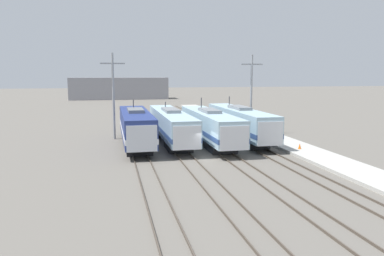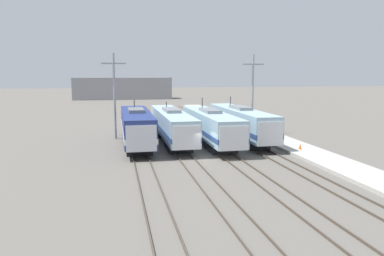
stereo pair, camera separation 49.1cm
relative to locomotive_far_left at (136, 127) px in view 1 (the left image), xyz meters
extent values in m
plane|color=#666059|center=(6.35, -7.60, -2.16)|extent=(400.00, 400.00, 0.00)
cube|color=#4C4238|center=(-0.72, -7.60, -2.08)|extent=(0.07, 120.00, 0.15)
cube|color=#4C4238|center=(0.72, -7.60, -2.08)|extent=(0.07, 120.00, 0.15)
cube|color=#4C4238|center=(3.51, -7.60, -2.08)|extent=(0.07, 120.00, 0.15)
cube|color=#4C4238|center=(4.95, -7.60, -2.08)|extent=(0.07, 120.00, 0.15)
cube|color=#4C4238|center=(7.75, -7.60, -2.08)|extent=(0.07, 120.00, 0.15)
cube|color=#4C4238|center=(9.18, -7.60, -2.08)|extent=(0.07, 120.00, 0.15)
cube|color=#4C4238|center=(11.98, -7.60, -2.08)|extent=(0.07, 120.00, 0.15)
cube|color=#4C4238|center=(13.41, -7.60, -2.08)|extent=(0.07, 120.00, 0.15)
cube|color=black|center=(0.00, -3.67, -1.68)|extent=(2.60, 3.67, 0.95)
cube|color=black|center=(0.00, 4.67, -1.68)|extent=(2.60, 3.67, 0.95)
cube|color=navy|center=(0.00, 0.50, 0.24)|extent=(3.06, 16.68, 2.88)
cube|color=silver|center=(0.00, 0.50, -0.34)|extent=(3.10, 16.72, 0.52)
cube|color=silver|center=(0.00, -6.93, 0.02)|extent=(2.82, 2.02, 2.45)
cube|color=black|center=(0.00, -7.86, 0.56)|extent=(2.39, 0.08, 0.69)
cube|color=slate|center=(0.00, 0.50, 1.85)|extent=(1.68, 4.17, 0.35)
cylinder|color=#38383D|center=(0.00, 4.17, 2.23)|extent=(0.12, 0.12, 1.11)
cube|color=#232326|center=(4.23, -2.88, -1.68)|extent=(2.50, 4.32, 0.95)
cube|color=#232326|center=(4.23, 6.93, -1.68)|extent=(2.50, 4.32, 0.95)
cube|color=#9EBCCC|center=(4.23, 2.02, 0.13)|extent=(2.94, 19.62, 2.68)
cube|color=navy|center=(4.23, 2.02, -0.40)|extent=(2.98, 19.66, 0.48)
cube|color=silver|center=(4.23, -6.82, -0.07)|extent=(2.70, 2.14, 2.28)
cube|color=black|center=(4.23, -7.81, 0.43)|extent=(2.30, 0.08, 0.64)
cube|color=gray|center=(4.23, 2.02, 1.65)|extent=(1.62, 4.91, 0.35)
cylinder|color=#38383D|center=(4.23, 6.34, 1.91)|extent=(0.12, 0.12, 0.86)
cube|color=#232326|center=(8.46, -4.51, -1.68)|extent=(2.62, 4.00, 0.95)
cube|color=#232326|center=(8.46, 4.57, -1.68)|extent=(2.62, 4.00, 0.95)
cube|color=#9EBCCC|center=(8.46, 0.03, 0.15)|extent=(3.08, 18.16, 2.72)
cube|color=navy|center=(8.46, 0.03, -0.39)|extent=(3.12, 18.20, 0.49)
cube|color=silver|center=(8.46, -8.09, -0.05)|extent=(2.83, 2.12, 2.31)
cube|color=black|center=(8.46, -9.07, 0.46)|extent=(2.41, 0.08, 0.65)
cube|color=gray|center=(8.46, 0.03, 1.69)|extent=(1.69, 4.54, 0.35)
cylinder|color=#38383D|center=(8.46, 4.02, 2.23)|extent=(0.12, 0.12, 1.44)
cube|color=#232326|center=(12.69, -2.95, -1.68)|extent=(2.47, 4.06, 0.95)
cube|color=#232326|center=(12.69, 6.27, -1.68)|extent=(2.47, 4.06, 0.95)
cube|color=#9EBCCC|center=(12.69, 1.66, 0.22)|extent=(2.91, 18.44, 2.85)
cube|color=navy|center=(12.69, 1.66, -0.35)|extent=(2.95, 18.48, 0.51)
cube|color=silver|center=(12.69, -6.57, 0.00)|extent=(2.68, 2.19, 2.42)
cube|color=black|center=(12.69, -7.58, 0.54)|extent=(2.28, 0.08, 0.68)
cube|color=gray|center=(12.69, 1.66, 1.82)|extent=(1.60, 4.61, 0.35)
cylinder|color=#38383D|center=(12.69, 5.72, 2.30)|extent=(0.12, 0.12, 1.32)
cylinder|color=gray|center=(-2.33, 5.50, 3.14)|extent=(0.28, 0.28, 10.59)
cube|color=gray|center=(-2.33, 5.50, 7.17)|extent=(2.97, 0.16, 0.16)
cylinder|color=gray|center=(15.67, 5.50, 3.14)|extent=(0.28, 0.28, 10.59)
cube|color=gray|center=(15.67, 5.50, 7.17)|extent=(2.97, 0.16, 0.16)
cube|color=#B7B5AD|center=(16.82, -7.60, -2.01)|extent=(4.00, 120.00, 0.30)
cone|color=orange|center=(16.42, -6.67, -1.56)|extent=(0.32, 0.32, 0.59)
cube|color=gray|center=(0.14, 84.28, 1.38)|extent=(31.49, 8.58, 7.06)
camera|label=1|loc=(-2.65, -41.65, 5.80)|focal=35.00mm
camera|label=2|loc=(-2.17, -41.75, 5.80)|focal=35.00mm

